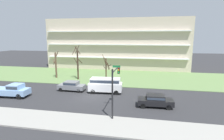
{
  "coord_description": "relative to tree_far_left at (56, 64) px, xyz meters",
  "views": [
    {
      "loc": [
        8.01,
        -24.0,
        8.7
      ],
      "look_at": [
        2.35,
        6.0,
        3.04
      ],
      "focal_mm": 28.57,
      "sensor_mm": 36.0,
      "label": 1
    }
  ],
  "objects": [
    {
      "name": "sedan_gray_near_left",
      "position": [
        6.97,
        -8.1,
        -2.08
      ],
      "size": [
        4.44,
        1.89,
        1.57
      ],
      "rotation": [
        0.0,
        0.0,
        3.12
      ],
      "color": "slate",
      "rests_on": "ground"
    },
    {
      "name": "apartment_building",
      "position": [
        10.7,
        17.33,
        3.83
      ],
      "size": [
        38.39,
        12.81,
        13.57
      ],
      "color": "beige",
      "rests_on": "ground"
    },
    {
      "name": "tree_far_left",
      "position": [
        0.0,
        0.0,
        0.0
      ],
      "size": [
        1.18,
        1.18,
        5.81
      ],
      "color": "brown",
      "rests_on": "ground"
    },
    {
      "name": "tree_left",
      "position": [
        5.14,
        -0.59,
        0.57
      ],
      "size": [
        1.75,
        1.72,
        7.09
      ],
      "color": "#423023",
      "rests_on": "ground"
    },
    {
      "name": "traffic_signal_mast",
      "position": [
        15.47,
        -15.51,
        0.82
      ],
      "size": [
        0.9,
        4.78,
        5.51
      ],
      "color": "black",
      "rests_on": "ground"
    },
    {
      "name": "grass_lawn_strip",
      "position": [
        10.7,
        3.4,
        -2.92
      ],
      "size": [
        80.0,
        16.0,
        0.08
      ],
      "primitive_type": "cube",
      "color": "#66844C",
      "rests_on": "ground"
    },
    {
      "name": "pickup_blue_near_right",
      "position": [
        -0.42,
        -12.59,
        -1.94
      ],
      "size": [
        5.5,
        2.27,
        1.95
      ],
      "rotation": [
        0.0,
        0.0,
        0.05
      ],
      "color": "#8CB2E0",
      "rests_on": "ground"
    },
    {
      "name": "sidewalk_curb_near",
      "position": [
        10.7,
        -18.6,
        -2.88
      ],
      "size": [
        80.0,
        4.0,
        0.15
      ],
      "primitive_type": "cube",
      "color": "#99968E",
      "rests_on": "ground"
    },
    {
      "name": "sedan_black_center_left",
      "position": [
        20.12,
        -12.6,
        -2.08
      ],
      "size": [
        4.47,
        1.97,
        1.57
      ],
      "rotation": [
        0.0,
        0.0,
        0.04
      ],
      "color": "black",
      "rests_on": "ground"
    },
    {
      "name": "tree_center",
      "position": [
        11.0,
        0.05,
        -0.34
      ],
      "size": [
        1.9,
        2.01,
        5.28
      ],
      "color": "#4C3828",
      "rests_on": "ground"
    },
    {
      "name": "ground",
      "position": [
        10.7,
        -10.6,
        -2.96
      ],
      "size": [
        160.0,
        160.0,
        0.0
      ],
      "primitive_type": "plane",
      "color": "#2D2D30"
    },
    {
      "name": "van_white_center_right",
      "position": [
        12.65,
        -8.1,
        -1.56
      ],
      "size": [
        5.3,
        2.28,
        2.36
      ],
      "rotation": [
        0.0,
        0.0,
        3.2
      ],
      "color": "white",
      "rests_on": "ground"
    }
  ]
}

